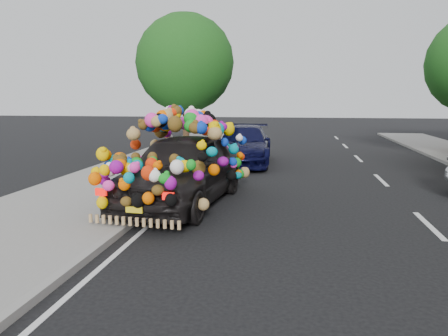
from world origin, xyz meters
name	(u,v)px	position (x,y,z in m)	size (l,w,h in m)	color
ground	(252,218)	(0.00, 0.00, 0.00)	(100.00, 100.00, 0.00)	black
sidewalk	(66,207)	(-4.30, 0.00, 0.06)	(4.00, 60.00, 0.12)	gray
kerb	(147,211)	(-2.35, 0.00, 0.07)	(0.15, 60.00, 0.13)	gray
lane_markings	(429,225)	(3.60, 0.00, 0.01)	(6.00, 50.00, 0.01)	silver
tree_near_sidewalk	(185,63)	(-3.80, 9.50, 4.02)	(4.20, 4.20, 6.13)	#332114
plush_art_car	(182,154)	(-1.80, 1.04, 1.23)	(2.94, 5.47, 2.37)	black
navy_sedan	(244,145)	(-1.07, 7.90, 0.74)	(2.07, 5.09, 1.48)	black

